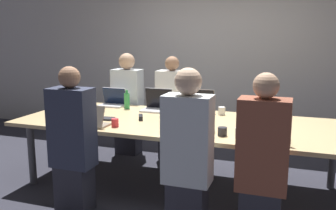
{
  "coord_description": "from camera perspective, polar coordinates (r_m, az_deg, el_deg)",
  "views": [
    {
      "loc": [
        1.19,
        -3.78,
        1.69
      ],
      "look_at": [
        -0.18,
        0.1,
        0.89
      ],
      "focal_mm": 40.0,
      "sensor_mm": 36.0,
      "label": 1
    }
  ],
  "objects": [
    {
      "name": "cup_far_center",
      "position": [
        4.42,
        8.18,
        -0.9
      ],
      "size": [
        0.08,
        0.08,
        0.09
      ],
      "color": "white",
      "rests_on": "conference_table"
    },
    {
      "name": "laptop_far_left",
      "position": [
        4.98,
        -8.35,
        0.68
      ],
      "size": [
        0.33,
        0.23,
        0.24
      ],
      "color": "silver",
      "rests_on": "conference_table"
    },
    {
      "name": "laptop_near_right",
      "position": [
        3.4,
        15.31,
        -4.32
      ],
      "size": [
        0.35,
        0.25,
        0.26
      ],
      "rotation": [
        0.0,
        0.0,
        3.14
      ],
      "color": "gray",
      "rests_on": "conference_table"
    },
    {
      "name": "laptop_far_center",
      "position": [
        4.51,
        4.89,
        -0.17
      ],
      "size": [
        0.32,
        0.27,
        0.28
      ],
      "color": "gray",
      "rests_on": "conference_table"
    },
    {
      "name": "curtain_wall",
      "position": [
        5.94,
        7.91,
        8.04
      ],
      "size": [
        12.0,
        0.06,
        2.8
      ],
      "color": "#BCB7B2",
      "rests_on": "ground_plane"
    },
    {
      "name": "person_near_midright",
      "position": [
        3.15,
        2.98,
        -7.57
      ],
      "size": [
        0.4,
        0.24,
        1.42
      ],
      "rotation": [
        0.0,
        0.0,
        3.14
      ],
      "color": "#2D2D38",
      "rests_on": "ground_plane"
    },
    {
      "name": "bottle_near_midright",
      "position": [
        3.72,
        1.17,
        -2.04
      ],
      "size": [
        0.06,
        0.06,
        0.26
      ],
      "color": "black",
      "rests_on": "conference_table"
    },
    {
      "name": "notebook",
      "position": [
        4.21,
        -9.46,
        -2.05
      ],
      "size": [
        0.18,
        0.14,
        0.02
      ],
      "rotation": [
        0.0,
        0.0,
        0.06
      ],
      "color": "#232328",
      "rests_on": "conference_table"
    },
    {
      "name": "person_near_left",
      "position": [
        3.64,
        -14.33,
        -5.63
      ],
      "size": [
        0.4,
        0.24,
        1.39
      ],
      "rotation": [
        0.0,
        0.0,
        3.14
      ],
      "color": "#2D2D38",
      "rests_on": "ground_plane"
    },
    {
      "name": "person_far_left",
      "position": [
        5.26,
        -6.17,
        -0.05
      ],
      "size": [
        0.4,
        0.24,
        1.42
      ],
      "color": "#2D2D38",
      "rests_on": "ground_plane"
    },
    {
      "name": "cup_near_left",
      "position": [
        3.86,
        -8.08,
        -2.69
      ],
      "size": [
        0.07,
        0.07,
        0.09
      ],
      "color": "red",
      "rests_on": "conference_table"
    },
    {
      "name": "person_near_right",
      "position": [
        3.09,
        14.16,
        -8.57
      ],
      "size": [
        0.4,
        0.24,
        1.4
      ],
      "rotation": [
        0.0,
        0.0,
        3.14
      ],
      "color": "#2D2D38",
      "rests_on": "ground_plane"
    },
    {
      "name": "bottle_far_left",
      "position": [
        4.75,
        -6.29,
        0.66
      ],
      "size": [
        0.07,
        0.07,
        0.24
      ],
      "color": "green",
      "rests_on": "conference_table"
    },
    {
      "name": "laptop_near_midright",
      "position": [
        3.49,
        4.09,
        -3.51
      ],
      "size": [
        0.33,
        0.26,
        0.27
      ],
      "rotation": [
        0.0,
        0.0,
        3.14
      ],
      "color": "gray",
      "rests_on": "conference_table"
    },
    {
      "name": "cup_near_midright",
      "position": [
        3.53,
        8.29,
        -4.02
      ],
      "size": [
        0.09,
        0.09,
        0.08
      ],
      "color": "#232328",
      "rests_on": "conference_table"
    },
    {
      "name": "person_far_midleft",
      "position": [
        5.07,
        0.61,
        -0.68
      ],
      "size": [
        0.4,
        0.24,
        1.39
      ],
      "color": "#2D2D38",
      "rests_on": "ground_plane"
    },
    {
      "name": "stapler",
      "position": [
        4.15,
        -4.18,
        -1.89
      ],
      "size": [
        0.1,
        0.15,
        0.05
      ],
      "rotation": [
        0.0,
        0.0,
        0.42
      ],
      "color": "black",
      "rests_on": "conference_table"
    },
    {
      "name": "laptop_far_midleft",
      "position": [
        4.62,
        -1.59,
        0.11
      ],
      "size": [
        0.35,
        0.26,
        0.27
      ],
      "color": "silver",
      "rests_on": "conference_table"
    },
    {
      "name": "bottle_far_midleft",
      "position": [
        4.34,
        1.17,
        -0.41
      ],
      "size": [
        0.08,
        0.08,
        0.21
      ],
      "color": "green",
      "rests_on": "conference_table"
    },
    {
      "name": "conference_table",
      "position": [
        4.09,
        1.88,
        -3.19
      ],
      "size": [
        3.55,
        1.35,
        0.74
      ],
      "color": "#D6B77F",
      "rests_on": "ground_plane"
    },
    {
      "name": "laptop_near_left",
      "position": [
        3.91,
        -11.74,
        -2.31
      ],
      "size": [
        0.34,
        0.23,
        0.22
      ],
      "rotation": [
        0.0,
        0.0,
        3.14
      ],
      "color": "gray",
      "rests_on": "conference_table"
    },
    {
      "name": "ground_plane",
      "position": [
        4.31,
        1.83,
        -12.16
      ],
      "size": [
        24.0,
        24.0,
        0.0
      ],
      "primitive_type": "plane",
      "color": "#2D2D38"
    },
    {
      "name": "cup_near_right",
      "position": [
        3.47,
        10.89,
        -4.23
      ],
      "size": [
        0.09,
        0.09,
        0.1
      ],
      "color": "white",
      "rests_on": "conference_table"
    }
  ]
}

